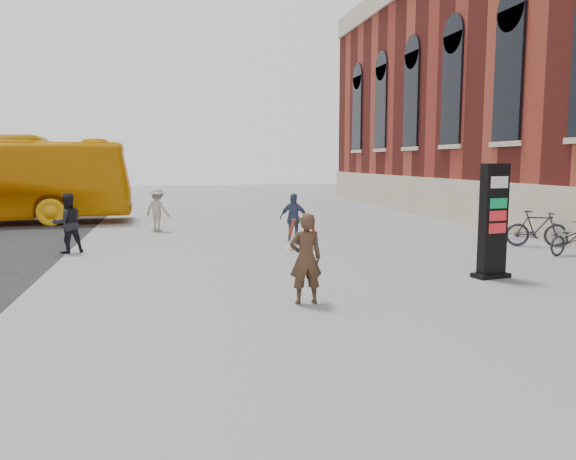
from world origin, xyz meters
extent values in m
plane|color=#9E9EA3|center=(0.00, 0.00, 0.00)|extent=(100.00, 100.00, 0.00)
cube|color=beige|center=(9.44, 6.00, 0.90)|extent=(0.18, 44.00, 1.80)
cube|color=black|center=(4.75, 1.07, 1.25)|extent=(0.64, 0.35, 2.51)
cube|color=black|center=(4.75, 1.07, 0.05)|extent=(0.86, 0.53, 0.10)
cube|color=white|center=(4.75, 1.07, 2.11)|extent=(0.49, 0.35, 0.25)
cube|color=#087440|center=(4.75, 1.07, 1.65)|extent=(0.49, 0.35, 0.22)
cube|color=#B31D22|center=(4.75, 1.07, 1.38)|extent=(0.49, 0.35, 0.22)
cube|color=#B31D22|center=(4.75, 1.07, 1.11)|extent=(0.49, 0.35, 0.22)
imported|color=#3C2818|center=(0.21, -0.28, 0.82)|extent=(0.60, 0.40, 1.64)
cylinder|color=white|center=(0.21, -0.28, 1.57)|extent=(0.23, 0.23, 0.05)
cone|color=white|center=(0.40, -0.04, 1.12)|extent=(0.23, 0.22, 0.40)
cylinder|color=maroon|center=(0.40, -0.04, 1.36)|extent=(0.13, 0.13, 0.34)
cone|color=white|center=(0.01, -0.04, 1.12)|extent=(0.23, 0.22, 0.40)
cylinder|color=maroon|center=(0.01, -0.04, 1.36)|extent=(0.13, 0.13, 0.34)
imported|color=black|center=(-4.95, 6.54, 0.84)|extent=(1.01, 0.94, 1.67)
imported|color=gray|center=(-2.59, 11.01, 0.79)|extent=(1.17, 1.08, 1.58)
imported|color=#37445F|center=(1.60, 6.94, 0.79)|extent=(0.99, 0.78, 1.57)
imported|color=#24242B|center=(8.60, 3.38, 0.44)|extent=(1.78, 1.03, 0.88)
imported|color=#24242B|center=(8.60, 4.85, 0.54)|extent=(1.87, 1.08, 1.08)
camera|label=1|loc=(-2.16, -9.91, 2.56)|focal=35.00mm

